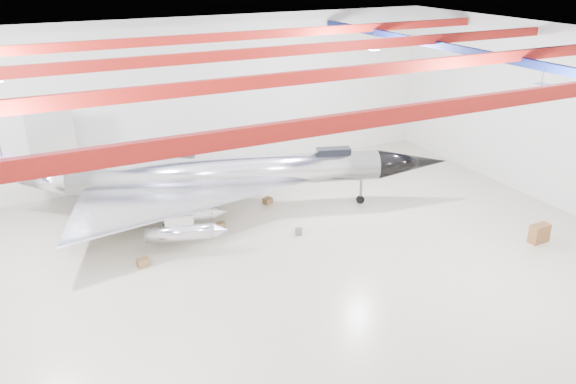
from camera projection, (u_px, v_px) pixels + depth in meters
floor at (263, 278)px, 27.64m from camera, size 40.00×40.00×0.00m
wall_back at (171, 102)px, 37.87m from camera, size 40.00×0.00×40.00m
wall_right at (566, 121)px, 33.65m from camera, size 0.00×30.00×30.00m
ceiling at (258, 51)px, 23.34m from camera, size 40.00×40.00×0.00m
ceiling_structure at (258, 67)px, 23.61m from camera, size 39.50×29.50×1.08m
jet_aircraft at (227, 176)px, 33.90m from camera, size 25.30×18.69×7.10m
desk at (539, 233)px, 30.93m from camera, size 1.16×0.60×1.05m
crate_ply at (143, 262)px, 28.64m from camera, size 0.65×0.55×0.41m
toolbox_red at (189, 203)px, 35.55m from camera, size 0.48×0.39×0.34m
engine_drum at (299, 232)px, 31.85m from camera, size 0.54×0.54×0.38m
parts_bin at (268, 201)px, 35.85m from camera, size 0.67×0.61×0.38m
oil_barrel at (221, 225)px, 32.69m from camera, size 0.49×0.40×0.34m
spares_box at (257, 189)px, 37.64m from camera, size 0.53×0.53×0.37m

